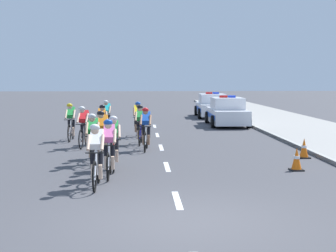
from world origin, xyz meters
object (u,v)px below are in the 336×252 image
Objects in this scene: cyclist_fifth at (102,133)px; cyclist_eighth at (102,124)px; cyclist_tenth at (71,121)px; cyclist_twelfth at (107,116)px; cyclist_eleventh at (138,119)px; cyclist_ninth at (141,124)px; traffic_cone_near at (304,148)px; traffic_cone_mid at (297,159)px; cyclist_seventh at (84,126)px; police_car_second at (212,106)px; cyclist_third at (113,142)px; cyclist_sixth at (146,128)px; cyclist_lead at (96,155)px; police_car_nearest at (227,113)px; cyclist_second at (109,147)px; cyclist_fourth at (93,138)px.

cyclist_fifth and cyclist_eighth have the same top height.
cyclist_twelfth is (1.28, 2.63, 0.00)m from cyclist_tenth.
cyclist_fifth and cyclist_eleventh have the same top height.
cyclist_fifth and cyclist_tenth have the same top height.
cyclist_tenth is 2.94m from cyclist_eleventh.
cyclist_ninth is 1.00× the size of cyclist_eleventh.
cyclist_ninth and cyclist_twelfth have the same top height.
cyclist_fifth is at bearing 176.27° from traffic_cone_near.
cyclist_ninth is 2.69× the size of traffic_cone_mid.
traffic_cone_near is at bearing 67.01° from traffic_cone_mid.
cyclist_seventh is 0.39× the size of police_car_second.
cyclist_eleventh is at bearing 58.60° from cyclist_seventh.
cyclist_sixth is at bearing 75.21° from cyclist_third.
cyclist_sixth is 1.00× the size of cyclist_ninth.
cyclist_seventh is 1.00× the size of cyclist_tenth.
cyclist_sixth is at bearing -106.84° from police_car_second.
police_car_second reaches higher than cyclist_eighth.
cyclist_lead is at bearing -147.23° from traffic_cone_near.
police_car_second is at bearing 64.45° from cyclist_eighth.
police_car_second is 16.53m from traffic_cone_near.
cyclist_eighth is at bearing 170.64° from cyclist_ninth.
cyclist_third and cyclist_eighth have the same top height.
traffic_cone_near is (6.41, -0.42, -0.48)m from cyclist_fifth.
police_car_nearest is (7.39, 6.04, -0.11)m from cyclist_tenth.
police_car_nearest reaches higher than cyclist_ninth.
cyclist_seventh is 1.00× the size of cyclist_eleventh.
traffic_cone_mid is at bearing -61.60° from cyclist_eleventh.
police_car_nearest reaches higher than cyclist_third.
cyclist_twelfth is at bearing 64.11° from cyclist_tenth.
cyclist_lead is at bearing -160.36° from traffic_cone_mid.
traffic_cone_near is at bearing -86.85° from police_car_nearest.
police_car_nearest is at bearing 45.87° from cyclist_eleventh.
cyclist_second and cyclist_tenth have the same top height.
cyclist_ninth is at bearing 96.56° from cyclist_sixth.
cyclist_eleventh is (1.10, 5.63, 0.00)m from cyclist_fifth.
cyclist_sixth is (1.41, 1.55, 0.00)m from cyclist_fifth.
cyclist_twelfth is (-1.72, 5.53, 0.00)m from cyclist_sixth.
cyclist_lead is at bearing -83.55° from cyclist_fourth.
cyclist_second is at bearing -155.12° from traffic_cone_near.
cyclist_twelfth is 11.24m from traffic_cone_mid.
cyclist_third is 1.00× the size of cyclist_eleventh.
cyclist_seventh is 1.00× the size of cyclist_eighth.
cyclist_twelfth is at bearing 92.50° from cyclist_fifth.
cyclist_second is 1.00× the size of cyclist_seventh.
cyclist_seventh is (-0.66, 3.64, 0.00)m from cyclist_fourth.
cyclist_third is 9.18m from cyclist_twelfth.
cyclist_lead is at bearing -97.84° from cyclist_ninth.
cyclist_sixth is at bearing 47.75° from cyclist_fifth.
cyclist_seventh is 2.15m from cyclist_tenth.
cyclist_eighth is 2.68× the size of traffic_cone_near.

